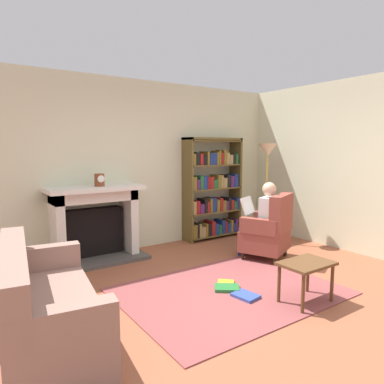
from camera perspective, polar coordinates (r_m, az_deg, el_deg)
ground at (r=3.99m, az=8.99°, el=-17.11°), size 14.00×14.00×0.00m
back_wall at (r=5.76m, az=-8.47°, el=4.30°), size 5.60×0.10×2.70m
side_wall_right at (r=6.47m, az=18.77°, el=4.31°), size 0.10×5.20×2.70m
area_rug at (r=4.19m, az=6.07°, el=-15.73°), size 2.40×1.80×0.01m
fireplace at (r=5.30m, az=-15.54°, el=-4.56°), size 1.38×0.64×1.09m
mantel_clock at (r=5.14m, az=-14.81°, el=1.91°), size 0.14×0.14×0.18m
bookshelf at (r=6.32m, az=3.34°, el=0.33°), size 1.12×0.32×1.81m
armchair_reading at (r=5.32m, az=12.45°, el=-6.14°), size 0.84×0.83×0.97m
seated_reader at (r=5.31m, az=11.31°, el=-3.95°), size 0.51×0.60×1.14m
sofa_floral at (r=3.30m, az=-22.89°, el=-16.96°), size 0.94×1.78×0.85m
side_table at (r=3.96m, az=18.08°, el=-11.75°), size 0.56×0.39×0.44m
scattered_books at (r=4.18m, az=6.65°, el=-15.50°), size 0.41×0.69×0.04m
floor_lamp at (r=6.12m, az=12.16°, el=5.30°), size 0.32×0.32×1.71m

